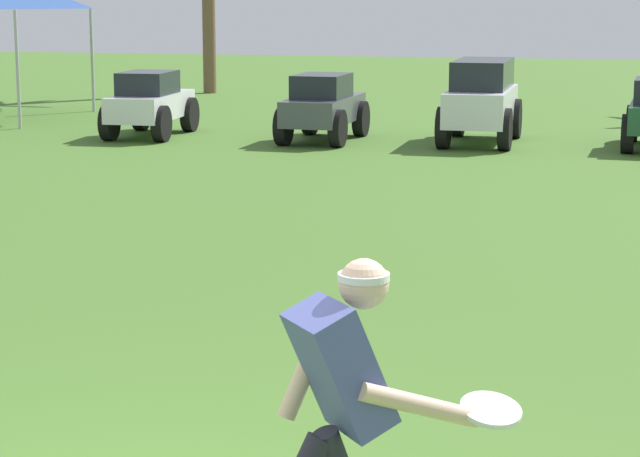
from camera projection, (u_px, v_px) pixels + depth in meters
frisbee_thrower at (339, 408)px, 5.14m from camera, size 1.03×0.63×1.42m
frisbee_in_flight at (491, 410)px, 5.23m from camera, size 0.37×0.36×0.09m
parked_car_slot_a at (150, 103)px, 21.12m from camera, size 1.15×2.23×1.10m
parked_car_slot_b at (323, 107)px, 20.47m from camera, size 1.16×2.23×1.10m
parked_car_slot_c at (481, 98)px, 20.17m from camera, size 1.16×2.41×1.34m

